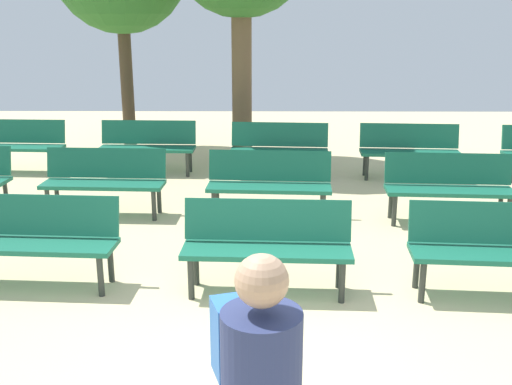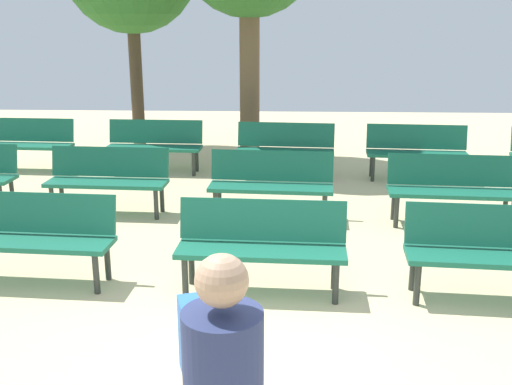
% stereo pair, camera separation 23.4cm
% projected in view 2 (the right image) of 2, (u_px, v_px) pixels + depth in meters
% --- Properties ---
extents(ground_plane, '(26.11, 26.11, 0.00)m').
position_uv_depth(ground_plane, '(238.00, 383.00, 4.34)').
color(ground_plane, beige).
extents(bench_r0_c1, '(1.63, 0.57, 0.87)m').
position_uv_depth(bench_r0_c1, '(34.00, 233.00, 5.90)').
color(bench_r0_c1, '#19664C').
rests_on(bench_r0_c1, ground_plane).
extents(bench_r0_c2, '(1.62, 0.55, 0.87)m').
position_uv_depth(bench_r0_c2, '(262.00, 241.00, 5.68)').
color(bench_r0_c2, '#19664C').
rests_on(bench_r0_c2, ground_plane).
extents(bench_r0_c3, '(1.63, 0.60, 0.87)m').
position_uv_depth(bench_r0_c3, '(494.00, 248.00, 5.52)').
color(bench_r0_c3, '#19664C').
rests_on(bench_r0_c3, ground_plane).
extents(bench_r1_c1, '(1.62, 0.55, 0.87)m').
position_uv_depth(bench_r1_c1, '(108.00, 176.00, 8.00)').
color(bench_r1_c1, '#19664C').
rests_on(bench_r1_c1, ground_plane).
extents(bench_r1_c2, '(1.63, 0.57, 0.87)m').
position_uv_depth(bench_r1_c2, '(271.00, 181.00, 7.78)').
color(bench_r1_c2, '#19664C').
rests_on(bench_r1_c2, ground_plane).
extents(bench_r1_c3, '(1.63, 0.58, 0.87)m').
position_uv_depth(bench_r1_c3, '(452.00, 186.00, 7.56)').
color(bench_r1_c3, '#19664C').
rests_on(bench_r1_c3, ground_plane).
extents(bench_r2_c0, '(1.62, 0.56, 0.87)m').
position_uv_depth(bench_r2_c0, '(26.00, 141.00, 10.30)').
color(bench_r2_c0, '#19664C').
rests_on(bench_r2_c0, ground_plane).
extents(bench_r2_c1, '(1.61, 0.53, 0.87)m').
position_uv_depth(bench_r2_c1, '(155.00, 143.00, 10.14)').
color(bench_r2_c1, '#19664C').
rests_on(bench_r2_c1, ground_plane).
extents(bench_r2_c2, '(1.63, 0.59, 0.87)m').
position_uv_depth(bench_r2_c2, '(285.00, 146.00, 9.87)').
color(bench_r2_c2, '#19664C').
rests_on(bench_r2_c2, ground_plane).
extents(bench_r2_c3, '(1.63, 0.59, 0.87)m').
position_uv_depth(bench_r2_c3, '(417.00, 149.00, 9.69)').
color(bench_r2_c3, '#19664C').
rests_on(bench_r2_c3, ground_plane).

